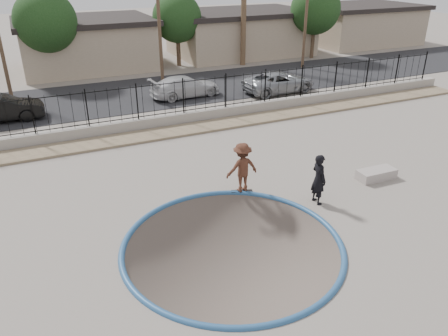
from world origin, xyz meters
TOP-DOWN VIEW (x-y plane):
  - ground at (0.00, 12.00)m, footprint 120.00×120.00m
  - bowl_pit at (0.00, -1.00)m, footprint 6.84×6.84m
  - coping_ring at (0.00, -1.00)m, footprint 7.04×7.04m
  - rock_strip at (0.00, 9.20)m, footprint 42.00×1.60m
  - retaining_wall at (0.00, 10.30)m, footprint 42.00×0.45m
  - fence at (0.00, 10.30)m, footprint 40.00×0.04m
  - street at (0.00, 17.00)m, footprint 90.00×8.00m
  - house_center at (0.00, 26.50)m, footprint 10.60×8.60m
  - house_east at (14.00, 26.50)m, footprint 12.60×8.60m
  - house_east_far at (28.00, 26.50)m, footprint 11.60×8.60m
  - utility_pole_mid at (4.00, 19.00)m, footprint 1.70×0.24m
  - utility_pole_right at (16.00, 19.00)m, footprint 1.70×0.24m
  - street_tree_left at (-3.00, 23.00)m, footprint 4.32×4.32m
  - street_tree_mid at (7.00, 24.00)m, footprint 3.96×3.96m
  - street_tree_right at (19.00, 22.00)m, footprint 4.32×4.32m
  - skater at (1.82, 1.97)m, footprint 1.26×0.73m
  - skateboard at (1.82, 1.97)m, footprint 0.84×0.46m
  - videographer at (4.00, 0.16)m, footprint 0.46×0.70m
  - concrete_ledge at (7.35, 0.74)m, footprint 1.62×0.75m
  - car_b at (-6.50, 14.75)m, footprint 4.47×1.75m
  - car_c at (4.29, 15.00)m, footprint 4.69×2.21m
  - car_d at (10.34, 13.40)m, footprint 5.07×2.61m

SIDE VIEW (x-z plane):
  - ground at x=0.00m, z-range -2.20..0.00m
  - bowl_pit at x=0.00m, z-range -0.90..0.90m
  - coping_ring at x=0.00m, z-range -0.10..0.10m
  - street at x=0.00m, z-range 0.00..0.04m
  - rock_strip at x=0.00m, z-range 0.00..0.11m
  - skateboard at x=1.82m, z-range 0.02..0.09m
  - concrete_ledge at x=7.35m, z-range 0.00..0.40m
  - retaining_wall at x=0.00m, z-range 0.00..0.60m
  - car_c at x=4.29m, z-range 0.04..1.36m
  - car_d at x=10.34m, z-range 0.04..1.41m
  - car_b at x=-6.50m, z-range 0.04..1.49m
  - videographer at x=4.00m, z-range 0.00..1.91m
  - skater at x=1.82m, z-range 0.00..1.94m
  - fence at x=0.00m, z-range 0.60..2.40m
  - house_east at x=14.00m, z-range 0.02..3.92m
  - house_east_far at x=28.00m, z-range 0.02..3.92m
  - house_center at x=0.00m, z-range 0.02..3.92m
  - street_tree_mid at x=7.00m, z-range 0.92..6.75m
  - street_tree_left at x=-3.00m, z-range 1.01..7.37m
  - street_tree_right at x=19.00m, z-range 1.01..7.37m
  - utility_pole_right at x=16.00m, z-range 0.20..9.20m
  - utility_pole_mid at x=4.00m, z-range 0.21..9.71m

